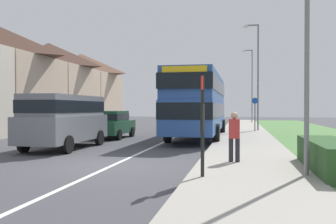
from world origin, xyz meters
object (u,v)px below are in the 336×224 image
Objects in this scene: bus_stop_sign at (203,118)px; street_lamp_mid at (257,71)px; parked_van_grey at (65,117)px; pedestrian_at_stop at (234,134)px; parked_car_dark_green at (112,123)px; double_decker_bus at (199,102)px; street_lamp_near at (303,1)px; cycle_route_sign at (255,113)px; street_lamp_far at (251,82)px.

bus_stop_sign is 0.33× the size of street_lamp_mid.
street_lamp_mid reaches higher than parked_van_grey.
pedestrian_at_stop is 0.21× the size of street_lamp_mid.
double_decker_bus is at bearing 13.60° from parked_car_dark_green.
parked_van_grey is at bearing -124.17° from street_lamp_mid.
cycle_route_sign is at bearing 91.58° from street_lamp_near.
bus_stop_sign is at bearing -163.86° from street_lamp_near.
parked_van_grey is at bearing 150.25° from street_lamp_near.
parked_van_grey is 1.33× the size of parked_car_dark_green.
street_lamp_far reaches higher than cycle_route_sign.
parked_van_grey is 2.02× the size of bus_stop_sign.
street_lamp_near is (3.94, -11.89, 2.31)m from double_decker_bus.
street_lamp_mid reaches higher than cycle_route_sign.
street_lamp_far is (1.42, 31.07, 3.79)m from pedestrian_at_stop.
street_lamp_near is at bearing -47.86° from pedestrian_at_stop.
pedestrian_at_stop reaches higher than parked_car_dark_green.
street_lamp_far is at bearing 86.35° from bus_stop_sign.
double_decker_bus is 4.43× the size of bus_stop_sign.
double_decker_bus reaches higher than pedestrian_at_stop.
bus_stop_sign is 0.33× the size of street_lamp_near.
bus_stop_sign is at bearing -83.16° from double_decker_bus.
street_lamp_mid is (2.10, 18.83, 3.00)m from bus_stop_sign.
parked_van_grey is 0.62× the size of street_lamp_far.
parked_van_grey is at bearing -107.63° from street_lamp_far.
street_lamp_near is at bearing -88.98° from street_lamp_mid.
parked_car_dark_green is 13.14m from bus_stop_sign.
double_decker_bus is 2.91× the size of parked_car_dark_green.
double_decker_bus is at bearing 96.84° from bus_stop_sign.
cycle_route_sign is at bearing 83.80° from bus_stop_sign.
bus_stop_sign is 3.86m from street_lamp_near.
cycle_route_sign is (8.62, 12.05, 0.04)m from parked_van_grey.
street_lamp_near is (8.95, -10.68, 3.57)m from parked_car_dark_green.
parked_car_dark_green is 1.52× the size of bus_stop_sign.
bus_stop_sign reaches higher than parked_car_dark_green.
double_decker_bus reaches higher than cycle_route_sign.
street_lamp_mid is at bearing 91.02° from street_lamp_near.
cycle_route_sign is 0.32× the size of street_lamp_mid.
street_lamp_near is (2.43, 0.70, 2.91)m from bus_stop_sign.
double_decker_bus is at bearing -120.12° from street_lamp_mid.
bus_stop_sign is 33.88m from street_lamp_far.
parked_car_dark_green is 10.73m from cycle_route_sign.
parked_car_dark_green is at bearing 119.81° from bus_stop_sign.
parked_van_grey is 29.32m from street_lamp_far.
street_lamp_near is 0.98× the size of street_lamp_mid.
parked_car_dark_green is 0.47× the size of street_lamp_far.
pedestrian_at_stop is 15.42m from cycle_route_sign.
street_lamp_near is (1.71, -1.89, 3.48)m from pedestrian_at_stop.
parked_car_dark_green is (-5.01, -1.21, -1.26)m from double_decker_bus.
pedestrian_at_stop is at bearing 74.40° from bus_stop_sign.
street_lamp_mid is at bearing 83.62° from bus_stop_sign.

